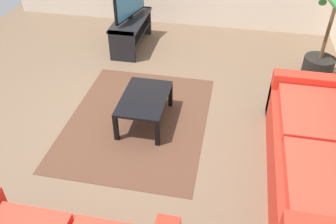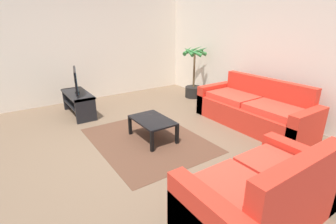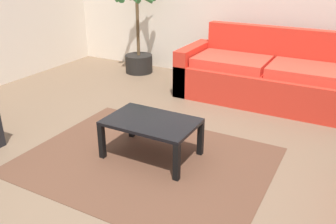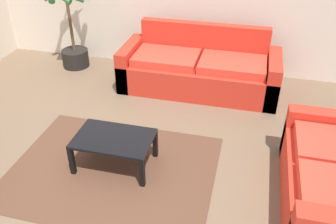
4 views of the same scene
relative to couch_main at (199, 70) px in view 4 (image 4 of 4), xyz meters
name	(u,v)px [view 4 (image 4 of 4)]	position (x,y,z in m)	size (l,w,h in m)	color
ground_plane	(102,183)	(-0.62, -2.28, -0.30)	(6.60, 6.60, 0.00)	brown
couch_main	(199,70)	(0.00, 0.00, 0.00)	(2.29, 0.90, 0.90)	red
coffee_table	(114,141)	(-0.58, -1.96, 0.01)	(0.83, 0.54, 0.37)	black
area_rug	(113,170)	(-0.58, -2.06, -0.30)	(2.20, 1.70, 0.01)	#513323
potted_palm	(72,36)	(-2.16, 0.27, 0.23)	(0.73, 0.72, 1.37)	black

